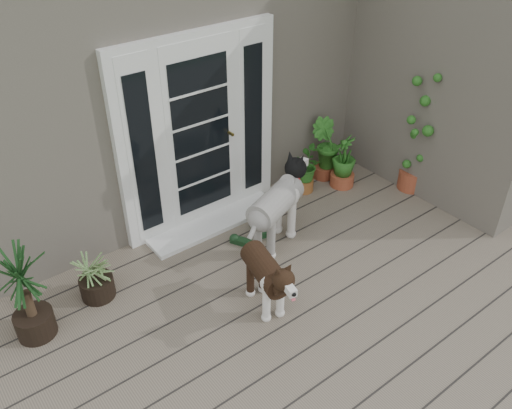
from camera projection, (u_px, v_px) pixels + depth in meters
deck at (353, 323)px, 4.94m from camera, size 6.20×4.60×0.12m
house_main at (125, 47)px, 6.88m from camera, size 7.40×4.00×3.10m
house_wing at (471, 66)px, 6.28m from camera, size 1.60×2.40×3.10m
door_unit at (199, 133)px, 5.64m from camera, size 1.90×0.14×2.15m
door_step at (214, 222)px, 6.10m from camera, size 1.60×0.40×0.05m
brindle_dog at (265, 279)px, 4.87m from camera, size 0.49×0.83×0.65m
white_dog at (275, 214)px, 5.59m from camera, size 1.04×0.72×0.79m
spider_plant at (94, 273)px, 5.00m from camera, size 0.62×0.62×0.57m
yucca at (26, 295)px, 4.50m from camera, size 0.69×0.69×0.94m
herb_a at (304, 173)px, 6.56m from camera, size 0.51×0.51×0.49m
herb_b at (324, 157)px, 6.81m from camera, size 0.53×0.53×0.59m
herb_c at (343, 166)px, 6.65m from camera, size 0.49×0.49×0.54m
sapling at (422, 124)px, 6.25m from camera, size 0.57×0.57×1.75m
clog_left at (241, 241)px, 5.79m from camera, size 0.24×0.29×0.08m
clog_right at (258, 228)px, 5.96m from camera, size 0.24×0.35×0.10m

